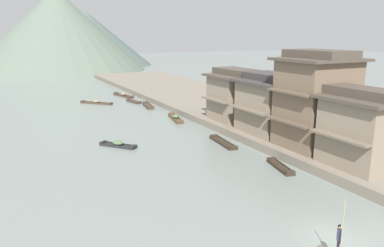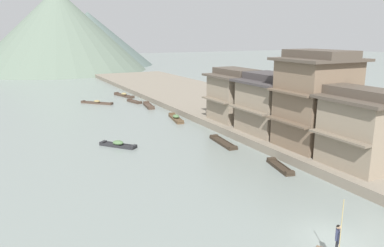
{
  "view_description": "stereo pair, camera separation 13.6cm",
  "coord_description": "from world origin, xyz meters",
  "px_view_note": "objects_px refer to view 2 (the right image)",
  "views": [
    {
      "loc": [
        -14.98,
        -12.58,
        10.85
      ],
      "look_at": [
        1.82,
        20.24,
        1.96
      ],
      "focal_mm": 34.62,
      "sensor_mm": 36.0,
      "label": 1
    },
    {
      "loc": [
        -14.86,
        -12.64,
        10.85
      ],
      "look_at": [
        1.82,
        20.24,
        1.96
      ],
      "focal_mm": 34.62,
      "sensor_mm": 36.0,
      "label": 2
    }
  ],
  "objects_px": {
    "boat_upstream_distant": "(134,102)",
    "house_waterfront_nearest": "(361,129)",
    "house_waterfront_second": "(316,100)",
    "house_waterfront_tall": "(273,104)",
    "boat_moored_third": "(280,167)",
    "boat_midriver_drifting": "(223,143)",
    "boat_moored_second": "(118,145)",
    "boat_midriver_upstream": "(124,95)",
    "boat_crossing_west": "(97,103)",
    "boat_moored_nearest": "(176,118)",
    "house_waterfront_narrow": "(236,95)",
    "boatman_person": "(338,237)",
    "boat_moored_far": "(149,106)"
  },
  "relations": [
    {
      "from": "boat_upstream_distant",
      "to": "house_waterfront_nearest",
      "type": "relative_size",
      "value": 0.6
    },
    {
      "from": "house_waterfront_second",
      "to": "house_waterfront_tall",
      "type": "relative_size",
      "value": 1.26
    },
    {
      "from": "boat_moored_third",
      "to": "boat_midriver_drifting",
      "type": "xyz_separation_m",
      "value": [
        -0.46,
        8.29,
        -0.02
      ]
    },
    {
      "from": "boat_midriver_drifting",
      "to": "boat_moored_second",
      "type": "bearing_deg",
      "value": 158.51
    },
    {
      "from": "boat_midriver_upstream",
      "to": "boat_crossing_west",
      "type": "distance_m",
      "value": 7.76
    },
    {
      "from": "boat_moored_nearest",
      "to": "house_waterfront_nearest",
      "type": "relative_size",
      "value": 0.84
    },
    {
      "from": "boat_upstream_distant",
      "to": "house_waterfront_narrow",
      "type": "distance_m",
      "value": 21.82
    },
    {
      "from": "boat_moored_nearest",
      "to": "house_waterfront_second",
      "type": "xyz_separation_m",
      "value": [
        5.52,
        -18.55,
        4.87
      ]
    },
    {
      "from": "boat_crossing_west",
      "to": "house_waterfront_nearest",
      "type": "bearing_deg",
      "value": -74.51
    },
    {
      "from": "boat_moored_nearest",
      "to": "house_waterfront_narrow",
      "type": "bearing_deg",
      "value": -49.72
    },
    {
      "from": "house_waterfront_tall",
      "to": "house_waterfront_second",
      "type": "bearing_deg",
      "value": -89.39
    },
    {
      "from": "house_waterfront_tall",
      "to": "house_waterfront_narrow",
      "type": "distance_m",
      "value": 6.58
    },
    {
      "from": "boat_moored_second",
      "to": "house_waterfront_second",
      "type": "xyz_separation_m",
      "value": [
        15.56,
        -10.36,
        4.88
      ]
    },
    {
      "from": "boat_midriver_upstream",
      "to": "house_waterfront_narrow",
      "type": "distance_m",
      "value": 28.1
    },
    {
      "from": "boat_moored_third",
      "to": "house_waterfront_nearest",
      "type": "distance_m",
      "value": 6.93
    },
    {
      "from": "boat_moored_second",
      "to": "boat_crossing_west",
      "type": "height_order",
      "value": "boat_moored_second"
    },
    {
      "from": "boat_moored_nearest",
      "to": "house_waterfront_second",
      "type": "height_order",
      "value": "house_waterfront_second"
    },
    {
      "from": "boat_moored_nearest",
      "to": "boat_crossing_west",
      "type": "height_order",
      "value": "boat_moored_nearest"
    },
    {
      "from": "house_waterfront_nearest",
      "to": "house_waterfront_second",
      "type": "relative_size",
      "value": 0.71
    },
    {
      "from": "boatman_person",
      "to": "boat_upstream_distant",
      "type": "bearing_deg",
      "value": 83.47
    },
    {
      "from": "house_waterfront_nearest",
      "to": "boat_midriver_drifting",
      "type": "bearing_deg",
      "value": 111.9
    },
    {
      "from": "boat_crossing_west",
      "to": "house_waterfront_second",
      "type": "relative_size",
      "value": 0.52
    },
    {
      "from": "boat_crossing_west",
      "to": "house_waterfront_narrow",
      "type": "bearing_deg",
      "value": -62.35
    },
    {
      "from": "boat_moored_third",
      "to": "house_waterfront_narrow",
      "type": "bearing_deg",
      "value": 71.06
    },
    {
      "from": "boat_upstream_distant",
      "to": "house_waterfront_nearest",
      "type": "xyz_separation_m",
      "value": [
        5.49,
        -38.83,
        3.66
      ]
    },
    {
      "from": "boat_midriver_drifting",
      "to": "boat_moored_far",
      "type": "bearing_deg",
      "value": 89.62
    },
    {
      "from": "boat_midriver_upstream",
      "to": "house_waterfront_tall",
      "type": "height_order",
      "value": "house_waterfront_tall"
    },
    {
      "from": "boat_moored_third",
      "to": "house_waterfront_second",
      "type": "bearing_deg",
      "value": 18.71
    },
    {
      "from": "boatman_person",
      "to": "boat_midriver_drifting",
      "type": "height_order",
      "value": "boatman_person"
    },
    {
      "from": "boat_upstream_distant",
      "to": "boat_crossing_west",
      "type": "relative_size",
      "value": 0.8
    },
    {
      "from": "boat_upstream_distant",
      "to": "house_waterfront_second",
      "type": "relative_size",
      "value": 0.42
    },
    {
      "from": "house_waterfront_tall",
      "to": "boat_crossing_west",
      "type": "bearing_deg",
      "value": 112.57
    },
    {
      "from": "boat_moored_far",
      "to": "house_waterfront_nearest",
      "type": "distance_m",
      "value": 34.66
    },
    {
      "from": "boat_midriver_drifting",
      "to": "house_waterfront_second",
      "type": "xyz_separation_m",
      "value": [
        5.74,
        -6.5,
        4.97
      ]
    },
    {
      "from": "house_waterfront_nearest",
      "to": "house_waterfront_second",
      "type": "xyz_separation_m",
      "value": [
        0.85,
        5.67,
        1.3
      ]
    },
    {
      "from": "boat_moored_nearest",
      "to": "boat_midriver_drifting",
      "type": "distance_m",
      "value": 12.05
    },
    {
      "from": "boat_moored_far",
      "to": "boatman_person",
      "type": "bearing_deg",
      "value": -98.25
    },
    {
      "from": "boat_upstream_distant",
      "to": "house_waterfront_nearest",
      "type": "height_order",
      "value": "house_waterfront_nearest"
    },
    {
      "from": "boat_moored_second",
      "to": "boat_upstream_distant",
      "type": "height_order",
      "value": "boat_moored_second"
    },
    {
      "from": "boat_crossing_west",
      "to": "boat_midriver_drifting",
      "type": "bearing_deg",
      "value": -77.4
    },
    {
      "from": "boat_moored_far",
      "to": "boat_moored_third",
      "type": "bearing_deg",
      "value": -89.41
    },
    {
      "from": "boat_moored_third",
      "to": "boat_upstream_distant",
      "type": "relative_size",
      "value": 1.02
    },
    {
      "from": "boat_midriver_drifting",
      "to": "boat_upstream_distant",
      "type": "bearing_deg",
      "value": 91.28
    },
    {
      "from": "boat_moored_second",
      "to": "house_waterfront_narrow",
      "type": "xyz_separation_m",
      "value": [
        15.18,
        2.13,
        3.58
      ]
    },
    {
      "from": "boatman_person",
      "to": "boat_midriver_upstream",
      "type": "distance_m",
      "value": 53.51
    },
    {
      "from": "house_waterfront_second",
      "to": "boat_crossing_west",
      "type": "bearing_deg",
      "value": 109.13
    },
    {
      "from": "boat_moored_nearest",
      "to": "house_waterfront_nearest",
      "type": "height_order",
      "value": "house_waterfront_nearest"
    },
    {
      "from": "boatman_person",
      "to": "house_waterfront_tall",
      "type": "bearing_deg",
      "value": 59.05
    },
    {
      "from": "boat_moored_nearest",
      "to": "boat_moored_second",
      "type": "relative_size",
      "value": 1.44
    },
    {
      "from": "boat_crossing_west",
      "to": "house_waterfront_narrow",
      "type": "height_order",
      "value": "house_waterfront_narrow"
    }
  ]
}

